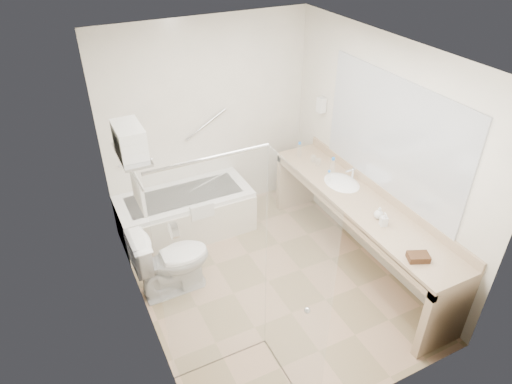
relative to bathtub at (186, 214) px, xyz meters
name	(u,v)px	position (x,y,z in m)	size (l,w,h in m)	color
floor	(268,281)	(0.50, -1.24, -0.28)	(3.20, 3.20, 0.00)	tan
ceiling	(273,54)	(0.50, -1.24, 2.22)	(2.60, 3.20, 0.10)	silver
wall_back	(209,122)	(0.50, 0.36, 0.97)	(2.60, 0.10, 2.50)	beige
wall_front	(378,297)	(0.50, -2.84, 0.97)	(2.60, 0.10, 2.50)	beige
wall_left	(134,222)	(-0.80, -1.24, 0.97)	(0.10, 3.20, 2.50)	beige
wall_right	(378,156)	(1.80, -1.24, 0.97)	(0.10, 3.20, 2.50)	beige
bathtub	(186,214)	(0.00, 0.00, 0.00)	(1.60, 0.73, 0.59)	white
grab_bar_short	(135,162)	(-0.45, 0.32, 0.67)	(0.03, 0.03, 0.40)	silver
grab_bar_long	(206,124)	(0.45, 0.32, 0.97)	(0.03, 0.03, 0.60)	silver
shower_enclosure	(253,283)	(-0.13, -2.16, 0.79)	(0.96, 0.91, 2.11)	silver
towel_shelf	(131,149)	(-0.67, -0.89, 1.48)	(0.24, 0.55, 0.81)	silver
vanity_counter	(359,217)	(1.52, -1.39, 0.36)	(0.55, 2.70, 0.95)	tan
sink	(341,185)	(1.55, -0.99, 0.54)	(0.40, 0.52, 0.14)	white
faucet	(353,174)	(1.70, -0.99, 0.65)	(0.03, 0.03, 0.14)	silver
mirror	(392,137)	(1.79, -1.39, 1.27)	(0.02, 2.00, 1.20)	#B2B7BF
hairdryer_unit	(321,105)	(1.75, -0.19, 1.17)	(0.08, 0.10, 0.18)	silver
toilet	(172,260)	(-0.45, -0.88, 0.12)	(0.45, 0.81, 0.79)	white
amenity_basket	(418,257)	(1.40, -2.36, 0.61)	(0.19, 0.12, 0.06)	#4B2B1B
soap_bottle_a	(383,222)	(1.46, -1.82, 0.61)	(0.07, 0.15, 0.07)	silver
soap_bottle_b	(379,214)	(1.49, -1.71, 0.62)	(0.10, 0.12, 0.10)	silver
water_bottle_left	(329,177)	(1.41, -0.93, 0.65)	(0.05, 0.05, 0.17)	silver
water_bottle_mid	(299,150)	(1.44, -0.25, 0.66)	(0.06, 0.06, 0.20)	silver
water_bottle_right	(332,167)	(1.56, -0.79, 0.67)	(0.07, 0.07, 0.22)	silver
drinking_glass_near	(318,162)	(1.53, -0.54, 0.62)	(0.06, 0.06, 0.08)	silver
drinking_glass_far	(313,159)	(1.52, -0.44, 0.62)	(0.06, 0.06, 0.08)	silver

